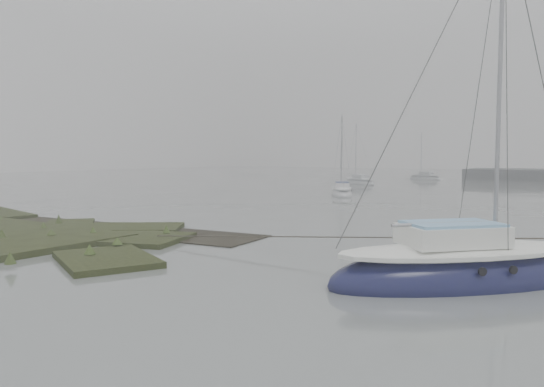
{
  "coord_description": "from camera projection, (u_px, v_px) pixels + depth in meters",
  "views": [
    {
      "loc": [
        13.29,
        -10.68,
        3.2
      ],
      "look_at": [
        2.64,
        5.18,
        1.8
      ],
      "focal_mm": 35.0,
      "sensor_mm": 36.0,
      "label": 1
    }
  ],
  "objects": [
    {
      "name": "sailboat_far_c",
      "position": [
        425.0,
        178.0,
        68.28
      ],
      "size": [
        4.9,
        2.9,
        6.57
      ],
      "rotation": [
        0.0,
        0.0,
        1.25
      ],
      "color": "#A4AAAD",
      "rests_on": "ground"
    },
    {
      "name": "ground",
      "position": [
        421.0,
        196.0,
        41.31
      ],
      "size": [
        160.0,
        160.0,
        0.0
      ],
      "primitive_type": "plane",
      "color": "slate",
      "rests_on": "ground"
    },
    {
      "name": "sailboat_white",
      "position": [
        342.0,
        193.0,
        41.7
      ],
      "size": [
        3.85,
        5.05,
        6.92
      ],
      "rotation": [
        0.0,
        0.0,
        0.52
      ],
      "color": "silver",
      "rests_on": "ground"
    },
    {
      "name": "sailboat_far_a",
      "position": [
        359.0,
        182.0,
        57.07
      ],
      "size": [
        5.15,
        3.89,
        7.05
      ],
      "rotation": [
        0.0,
        0.0,
        1.05
      ],
      "color": "#AAAFB3",
      "rests_on": "ground"
    },
    {
      "name": "sailboat_main",
      "position": [
        461.0,
        271.0,
        13.17
      ],
      "size": [
        6.51,
        6.7,
        9.93
      ],
      "rotation": [
        0.0,
        0.0,
        -0.76
      ],
      "color": "#15173E",
      "rests_on": "ground"
    }
  ]
}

